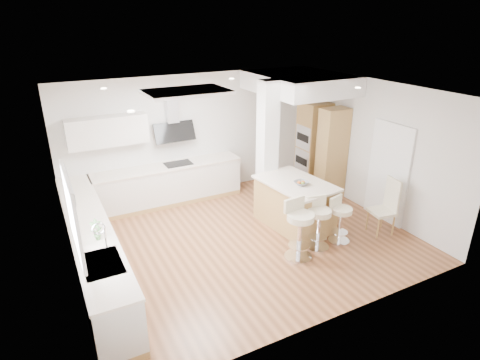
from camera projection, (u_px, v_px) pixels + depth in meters
ground at (244, 239)px, 7.69m from camera, size 6.00×6.00×0.00m
ceiling at (244, 239)px, 7.69m from camera, size 6.00×5.00×0.02m
wall_back at (193, 136)px, 9.21m from camera, size 6.00×0.04×2.80m
wall_left at (64, 205)px, 5.88m from camera, size 0.04×5.00×2.80m
wall_right at (370, 147)px, 8.44m from camera, size 0.04×5.00×2.80m
skylight at (187, 92)px, 6.79m from camera, size 4.10×2.10×0.06m
window_left at (72, 211)px, 5.05m from camera, size 0.06×1.28×1.07m
doorway_right at (388, 174)px, 8.09m from camera, size 0.05×1.00×2.10m
counter_left at (92, 247)px, 6.55m from camera, size 0.63×4.50×1.35m
counter_back at (161, 175)px, 8.86m from camera, size 3.62×0.63×2.50m
pillar at (267, 148)px, 8.38m from camera, size 0.35×0.35×2.80m
soffit at (299, 83)px, 8.74m from camera, size 1.78×2.20×0.40m
oven_column at (320, 149)px, 9.44m from camera, size 0.63×1.21×2.10m
peninsula at (295, 204)px, 8.02m from camera, size 1.21×1.67×1.02m
bar_stool_a at (299, 226)px, 6.89m from camera, size 0.54×0.54×1.09m
bar_stool_b at (318, 220)px, 7.22m from camera, size 0.51×0.51×0.98m
bar_stool_c at (340, 217)px, 7.43m from camera, size 0.49×0.49×0.89m
dining_chair at (387, 204)px, 7.72m from camera, size 0.50×0.50×1.12m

